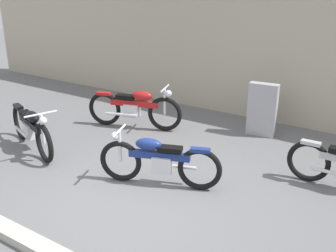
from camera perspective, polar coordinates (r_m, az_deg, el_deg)
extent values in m
plane|color=slate|center=(6.04, -4.61, -10.27)|extent=(40.00, 40.00, 0.00)
cube|color=#B2A893|center=(9.28, 12.68, 9.98)|extent=(18.00, 0.30, 2.92)
cube|color=#9E9EA3|center=(8.35, 13.34, 2.30)|extent=(0.60, 0.26, 1.10)
torus|color=black|center=(6.39, -6.80, -5.01)|extent=(0.67, 0.32, 0.69)
torus|color=black|center=(6.11, 4.56, -6.20)|extent=(0.67, 0.32, 0.69)
cube|color=silver|center=(6.20, -0.83, -5.51)|extent=(0.35, 0.28, 0.26)
cube|color=navy|center=(6.15, -1.27, -4.20)|extent=(0.94, 0.42, 0.11)
ellipsoid|color=navy|center=(6.12, -2.82, -2.61)|extent=(0.45, 0.32, 0.19)
cube|color=black|center=(6.06, 0.28, -3.31)|extent=(0.41, 0.29, 0.08)
cube|color=navy|center=(5.97, 4.64, -3.46)|extent=(0.32, 0.21, 0.06)
cylinder|color=silver|center=(6.29, -6.89, -2.88)|extent=(0.05, 0.05, 0.52)
cylinder|color=silver|center=(6.19, -6.99, -0.68)|extent=(0.22, 0.52, 0.03)
sphere|color=silver|center=(6.25, -7.61, -1.43)|extent=(0.13, 0.13, 0.13)
cylinder|color=silver|center=(6.29, 1.09, -5.78)|extent=(0.64, 0.28, 0.06)
torus|color=black|center=(6.73, 19.46, -4.79)|extent=(0.68, 0.10, 0.68)
cube|color=#ADADB2|center=(6.60, 19.78, -2.29)|extent=(0.30, 0.12, 0.06)
cylinder|color=silver|center=(6.59, 22.53, -6.22)|extent=(0.66, 0.07, 0.06)
torus|color=black|center=(8.41, -0.47, 1.71)|extent=(0.73, 0.32, 0.74)
torus|color=black|center=(8.86, -9.05, 2.45)|extent=(0.73, 0.32, 0.74)
cube|color=silver|center=(8.62, -5.19, 2.26)|extent=(0.37, 0.29, 0.28)
cube|color=#B21919|center=(8.55, -4.91, 3.26)|extent=(1.02, 0.42, 0.12)
ellipsoid|color=#B21919|center=(8.44, -3.77, 4.35)|extent=(0.49, 0.33, 0.20)
cube|color=black|center=(8.58, -6.08, 4.19)|extent=(0.44, 0.30, 0.08)
cube|color=#B21919|center=(8.76, -9.17, 4.60)|extent=(0.35, 0.22, 0.06)
cylinder|color=silver|center=(8.32, -0.48, 3.54)|extent=(0.06, 0.06, 0.56)
cylinder|color=silver|center=(8.24, -0.48, 5.39)|extent=(0.22, 0.57, 0.04)
sphere|color=silver|center=(8.25, 0.07, 4.67)|extent=(0.14, 0.14, 0.14)
cylinder|color=silver|center=(8.61, -6.73, 1.67)|extent=(0.70, 0.28, 0.06)
torus|color=black|center=(7.30, -17.30, -2.37)|extent=(0.70, 0.33, 0.72)
torus|color=black|center=(8.49, -20.38, 0.49)|extent=(0.70, 0.33, 0.72)
cube|color=silver|center=(7.93, -19.09, -0.59)|extent=(0.36, 0.29, 0.27)
cube|color=black|center=(7.83, -19.10, 0.37)|extent=(0.98, 0.44, 0.12)
ellipsoid|color=black|center=(7.62, -18.84, 1.25)|extent=(0.47, 0.33, 0.20)
cube|color=black|center=(7.95, -19.61, 1.59)|extent=(0.43, 0.30, 0.08)
cube|color=black|center=(8.39, -20.66, 2.63)|extent=(0.34, 0.22, 0.06)
cylinder|color=silver|center=(7.21, -17.52, -0.39)|extent=(0.05, 0.05, 0.54)
cylinder|color=silver|center=(7.12, -17.75, 1.64)|extent=(0.23, 0.55, 0.04)
sphere|color=silver|center=(7.08, -17.45, 0.73)|extent=(0.14, 0.14, 0.14)
cylinder|color=silver|center=(8.10, -20.25, -0.82)|extent=(0.67, 0.29, 0.06)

